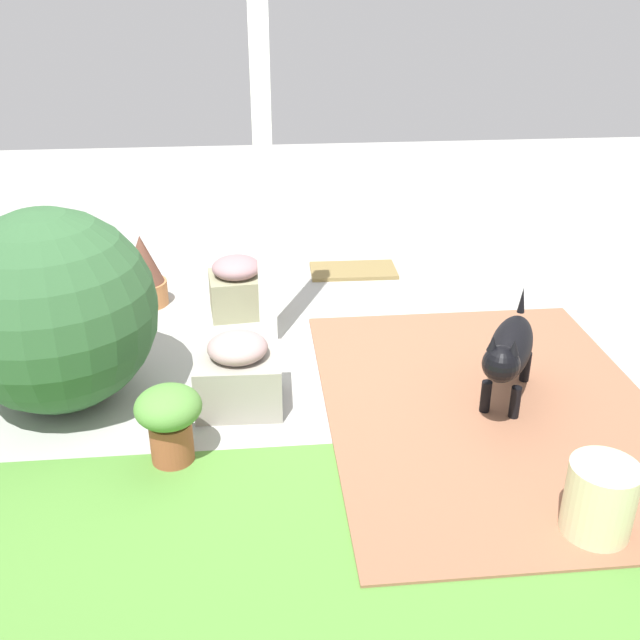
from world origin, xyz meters
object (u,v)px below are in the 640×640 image
(stone_planter_nearest, at_px, (237,286))
(doormat, at_px, (353,270))
(porch_pillar, at_px, (263,171))
(terracotta_pot_tall, at_px, (59,288))
(dog, at_px, (509,351))
(ceramic_urn, at_px, (599,500))
(round_shrub, at_px, (53,311))
(terracotta_pot_spiky, at_px, (143,272))
(terracotta_pot_broad, at_px, (169,418))
(stone_planter_mid, at_px, (239,374))

(stone_planter_nearest, height_order, doormat, stone_planter_nearest)
(porch_pillar, xyz_separation_m, terracotta_pot_tall, (1.39, -0.41, -0.86))
(dog, relative_size, ceramic_urn, 2.25)
(round_shrub, height_order, doormat, round_shrub)
(terracotta_pot_spiky, xyz_separation_m, dog, (-2.13, 1.54, 0.08))
(terracotta_pot_spiky, bearing_deg, porch_pillar, 142.88)
(stone_planter_nearest, height_order, terracotta_pot_broad, stone_planter_nearest)
(terracotta_pot_broad, relative_size, doormat, 0.59)
(terracotta_pot_tall, bearing_deg, round_shrub, 103.28)
(stone_planter_nearest, distance_m, terracotta_pot_tall, 1.19)
(terracotta_pot_tall, xyz_separation_m, doormat, (-2.09, -0.69, -0.23))
(round_shrub, distance_m, terracotta_pot_broad, 0.94)
(ceramic_urn, height_order, doormat, ceramic_urn)
(ceramic_urn, distance_m, doormat, 3.10)
(terracotta_pot_broad, xyz_separation_m, ceramic_urn, (-1.83, 0.70, -0.07))
(stone_planter_nearest, relative_size, terracotta_pot_spiky, 0.80)
(terracotta_pot_broad, bearing_deg, doormat, -117.53)
(dog, bearing_deg, doormat, -74.26)
(round_shrub, height_order, dog, round_shrub)
(round_shrub, distance_m, terracotta_pot_tall, 1.09)
(doormat, bearing_deg, stone_planter_nearest, 36.34)
(round_shrub, xyz_separation_m, terracotta_pot_spiky, (-0.29, -1.26, -0.30))
(terracotta_pot_tall, distance_m, ceramic_urn, 3.58)
(stone_planter_mid, height_order, terracotta_pot_broad, stone_planter_mid)
(terracotta_pot_broad, bearing_deg, stone_planter_nearest, -100.60)
(ceramic_urn, bearing_deg, porch_pillar, -55.66)
(terracotta_pot_tall, distance_m, doormat, 2.22)
(stone_planter_nearest, xyz_separation_m, terracotta_pot_tall, (1.19, 0.03, 0.04))
(porch_pillar, xyz_separation_m, terracotta_pot_spiky, (0.86, -0.65, -0.86))
(terracotta_pot_spiky, bearing_deg, terracotta_pot_broad, 100.43)
(dog, height_order, doormat, dog)
(stone_planter_mid, bearing_deg, dog, 175.26)
(porch_pillar, relative_size, terracotta_pot_spiky, 4.29)
(ceramic_urn, bearing_deg, terracotta_pot_spiky, -49.85)
(terracotta_pot_broad, height_order, terracotta_pot_tall, terracotta_pot_tall)
(doormat, bearing_deg, terracotta_pot_spiky, 16.08)
(dog, height_order, ceramic_urn, dog)
(ceramic_urn, bearing_deg, terracotta_pot_tall, -40.84)
(terracotta_pot_spiky, relative_size, dog, 0.66)
(stone_planter_mid, height_order, doormat, stone_planter_mid)
(terracotta_pot_broad, relative_size, dog, 0.51)
(terracotta_pot_spiky, relative_size, terracotta_pot_broad, 1.29)
(terracotta_pot_spiky, height_order, terracotta_pot_tall, terracotta_pot_tall)
(ceramic_urn, bearing_deg, round_shrub, -28.12)
(dog, distance_m, doormat, 2.09)
(terracotta_pot_tall, relative_size, ceramic_urn, 1.99)
(round_shrub, relative_size, terracotta_pot_broad, 2.74)
(round_shrub, bearing_deg, stone_planter_mid, 170.86)
(terracotta_pot_broad, bearing_deg, porch_pillar, -112.41)
(dog, bearing_deg, terracotta_pot_broad, 11.00)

